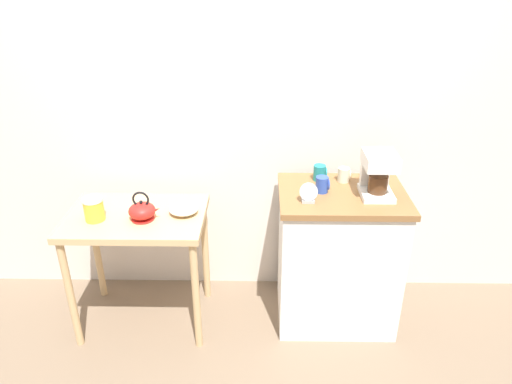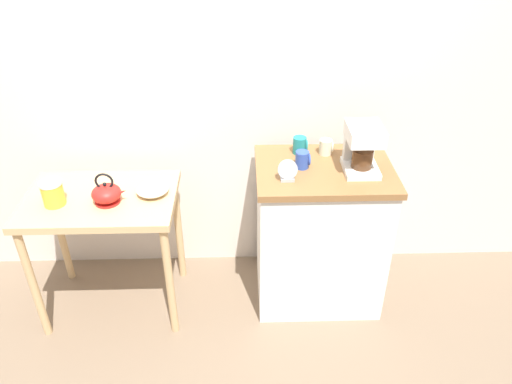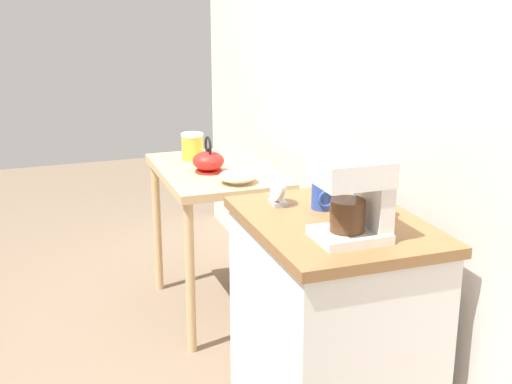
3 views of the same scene
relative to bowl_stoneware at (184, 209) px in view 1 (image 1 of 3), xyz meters
name	(u,v)px [view 1 (image 1 of 3)]	position (x,y,z in m)	size (l,w,h in m)	color
ground_plane	(243,315)	(0.34, 0.01, -0.81)	(8.00, 8.00, 0.00)	#7A6651
back_wall	(260,90)	(0.44, 0.44, 0.59)	(4.40, 0.10, 2.80)	silver
wooden_table	(137,231)	(-0.28, -0.02, -0.14)	(0.81, 0.55, 0.78)	tan
kitchen_counter	(337,256)	(0.93, 0.05, -0.36)	(0.75, 0.56, 0.90)	white
bowl_stoneware	(184,209)	(0.00, 0.00, 0.00)	(0.17, 0.17, 0.06)	beige
teakettle	(142,211)	(-0.22, -0.07, 0.03)	(0.19, 0.15, 0.18)	red
canister_enamel	(94,209)	(-0.50, -0.08, 0.04)	(0.12, 0.12, 0.14)	gold
coffee_maker	(378,172)	(1.12, 0.03, 0.23)	(0.18, 0.22, 0.26)	white
mug_dark_teal	(320,173)	(0.81, 0.22, 0.14)	(0.08, 0.07, 0.10)	teal
mug_small_cream	(344,175)	(0.96, 0.20, 0.14)	(0.08, 0.07, 0.09)	beige
mug_blue	(322,184)	(0.81, 0.05, 0.14)	(0.08, 0.07, 0.09)	#2D4CAD
table_clock	(309,194)	(0.72, -0.08, 0.14)	(0.10, 0.05, 0.11)	#B2B5BA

